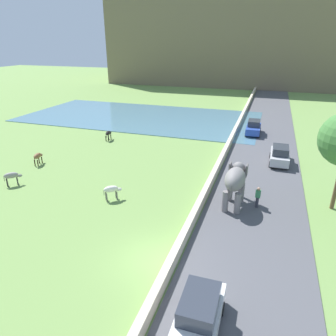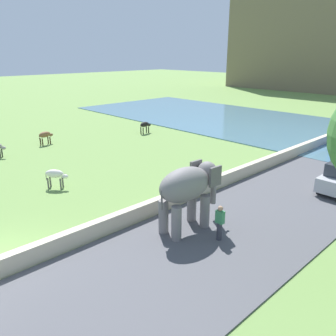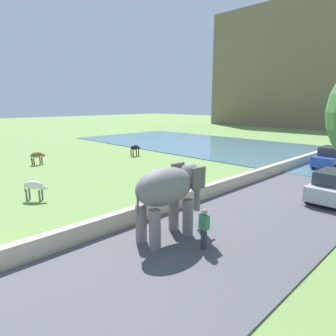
{
  "view_description": "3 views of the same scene",
  "coord_description": "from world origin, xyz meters",
  "px_view_note": "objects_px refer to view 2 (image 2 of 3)",
  "views": [
    {
      "loc": [
        5.15,
        -12.68,
        11.23
      ],
      "look_at": [
        -2.04,
        8.81,
        1.72
      ],
      "focal_mm": 32.83,
      "sensor_mm": 36.0,
      "label": 1
    },
    {
      "loc": [
        12.97,
        -2.88,
        7.68
      ],
      "look_at": [
        0.57,
        8.95,
        1.9
      ],
      "focal_mm": 36.81,
      "sensor_mm": 36.0,
      "label": 2
    },
    {
      "loc": [
        11.45,
        -0.5,
        5.41
      ],
      "look_at": [
        -0.12,
        10.92,
        1.86
      ],
      "focal_mm": 31.74,
      "sensor_mm": 36.0,
      "label": 3
    }
  ],
  "objects_px": {
    "elephant": "(189,187)",
    "cow_brown": "(45,135)",
    "cow_white": "(55,175)",
    "person_beside_elephant": "(220,222)",
    "cow_black": "(145,125)"
  },
  "relations": [
    {
      "from": "cow_brown",
      "to": "elephant",
      "type": "bearing_deg",
      "value": -6.3
    },
    {
      "from": "elephant",
      "to": "cow_black",
      "type": "relative_size",
      "value": 2.48
    },
    {
      "from": "person_beside_elephant",
      "to": "cow_black",
      "type": "relative_size",
      "value": 1.16
    },
    {
      "from": "cow_brown",
      "to": "cow_black",
      "type": "xyz_separation_m",
      "value": [
        2.65,
        9.08,
        0.0
      ]
    },
    {
      "from": "cow_brown",
      "to": "cow_white",
      "type": "relative_size",
      "value": 1.11
    },
    {
      "from": "cow_brown",
      "to": "person_beside_elephant",
      "type": "bearing_deg",
      "value": -5.26
    },
    {
      "from": "elephant",
      "to": "cow_white",
      "type": "bearing_deg",
      "value": -167.23
    },
    {
      "from": "cow_brown",
      "to": "cow_white",
      "type": "bearing_deg",
      "value": -21.96
    },
    {
      "from": "elephant",
      "to": "cow_brown",
      "type": "relative_size",
      "value": 2.46
    },
    {
      "from": "elephant",
      "to": "cow_white",
      "type": "xyz_separation_m",
      "value": [
        -8.82,
        -2.0,
        -1.2
      ]
    },
    {
      "from": "cow_white",
      "to": "person_beside_elephant",
      "type": "bearing_deg",
      "value": 11.87
    },
    {
      "from": "elephant",
      "to": "cow_white",
      "type": "height_order",
      "value": "elephant"
    },
    {
      "from": "cow_brown",
      "to": "cow_white",
      "type": "xyz_separation_m",
      "value": [
        10.15,
        -4.09,
        0.0
      ]
    },
    {
      "from": "elephant",
      "to": "cow_white",
      "type": "distance_m",
      "value": 9.12
    },
    {
      "from": "cow_brown",
      "to": "cow_white",
      "type": "distance_m",
      "value": 10.94
    }
  ]
}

